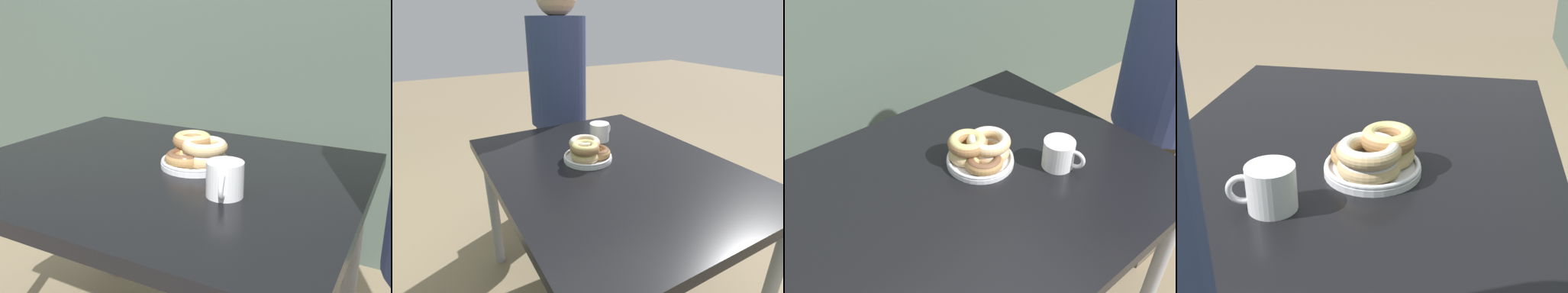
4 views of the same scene
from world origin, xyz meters
TOP-DOWN VIEW (x-y plane):
  - dining_table at (0.00, 0.11)m, footprint 1.14×0.90m
  - donut_plate at (0.09, 0.16)m, footprint 0.21×0.21m
  - coffee_mug at (0.26, 0.00)m, footprint 0.09×0.13m

SIDE VIEW (x-z plane):
  - dining_table at x=0.00m, z-range 0.29..1.01m
  - donut_plate at x=0.09m, z-range 0.72..0.81m
  - coffee_mug at x=0.26m, z-range 0.73..0.81m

